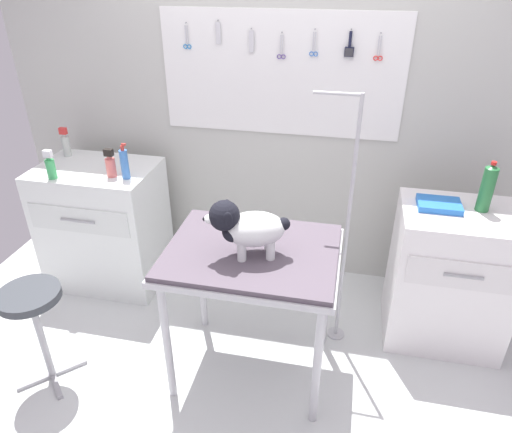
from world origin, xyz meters
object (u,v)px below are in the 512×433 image
dog (246,227)px  stool (33,310)px  soda_bottle (487,188)px  counter_left (105,225)px  pump_bottle_white (66,144)px  grooming_table (252,263)px  grooming_arm (344,239)px  cabinet_right (449,276)px

dog → stool: dog is taller
stool → soda_bottle: 2.56m
counter_left → pump_bottle_white: size_ratio=4.39×
pump_bottle_white → grooming_table: bearing=-27.8°
counter_left → pump_bottle_white: bearing=151.5°
grooming_arm → dog: grooming_arm is taller
grooming_arm → counter_left: 1.75m
counter_left → stool: 0.98m
grooming_table → soda_bottle: (1.20, 0.58, 0.28)m
grooming_table → soda_bottle: bearing=25.8°
dog → counter_left: size_ratio=0.46×
stool → pump_bottle_white: 1.30m
soda_bottle → stool: bearing=-158.7°
grooming_arm → cabinet_right: (0.65, 0.17, -0.28)m
grooming_arm → counter_left: size_ratio=1.74×
grooming_table → grooming_arm: (0.46, 0.37, -0.02)m
grooming_arm → stool: 1.75m
counter_left → cabinet_right: counter_left is taller
dog → pump_bottle_white: (-1.51, 0.86, -0.01)m
dog → soda_bottle: size_ratio=1.40×
grooming_table → pump_bottle_white: pump_bottle_white is taller
dog → soda_bottle: 1.38m
grooming_arm → dog: (-0.48, -0.43, 0.27)m
grooming_arm → counter_left: (-1.70, 0.28, -0.28)m
dog → pump_bottle_white: bearing=150.3°
dog → counter_left: 1.52m
cabinet_right → pump_bottle_white: pump_bottle_white is taller
cabinet_right → pump_bottle_white: 2.71m
grooming_table → dog: dog is taller
grooming_table → cabinet_right: size_ratio=1.01×
dog → stool: bearing=-166.3°
pump_bottle_white → cabinet_right: bearing=-5.8°
grooming_table → soda_bottle: size_ratio=3.05×
cabinet_right → counter_left: bearing=177.2°
dog → soda_bottle: (1.22, 0.64, 0.03)m
grooming_arm → pump_bottle_white: (-1.99, 0.43, 0.26)m
counter_left → soda_bottle: soda_bottle is taller
grooming_arm → pump_bottle_white: 2.06m
grooming_table → dog: 0.26m
grooming_arm → dog: 0.70m
counter_left → soda_bottle: size_ratio=3.06×
counter_left → cabinet_right: size_ratio=1.01×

